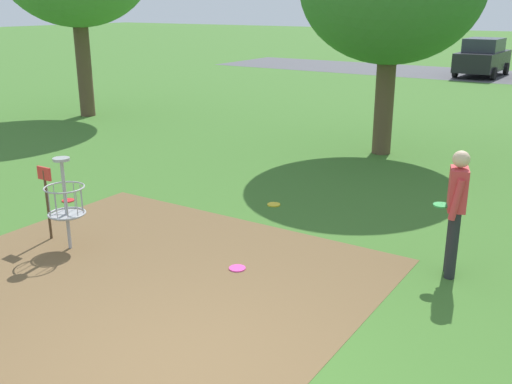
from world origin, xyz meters
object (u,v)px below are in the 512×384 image
Objects in this scene: disc_golf_basket at (63,199)px; frisbee_near_basket at (274,205)px; frisbee_by_tee at (68,200)px; frisbee_mid_grass at (237,268)px; player_throwing at (456,206)px; parked_car_leftmost at (483,57)px.

disc_golf_basket is 5.83× the size of frisbee_near_basket.
frisbee_near_basket is (1.60, 3.31, -0.74)m from disc_golf_basket.
frisbee_mid_grass is at bearing -9.48° from frisbee_by_tee.
player_throwing reaches higher than disc_golf_basket.
player_throwing is (5.05, 2.15, 0.21)m from disc_golf_basket.
frisbee_by_tee is (-1.72, 1.46, -0.74)m from disc_golf_basket.
frisbee_by_tee is (-6.76, -0.70, -0.96)m from player_throwing.
frisbee_mid_grass is at bearing -69.47° from frisbee_near_basket.
player_throwing reaches higher than frisbee_mid_grass.
parked_car_leftmost reaches higher than disc_golf_basket.
frisbee_mid_grass is at bearing -150.41° from player_throwing.
disc_golf_basket is 2.77m from frisbee_mid_grass.
frisbee_near_basket is 3.80m from frisbee_by_tee.
frisbee_by_tee is at bearing -150.76° from frisbee_near_basket.
parked_car_leftmost is (-4.91, 23.60, -0.05)m from player_throwing.
disc_golf_basket reaches higher than frisbee_mid_grass.
frisbee_mid_grass is (4.28, -0.71, 0.00)m from frisbee_by_tee.
frisbee_by_tee is (-3.32, -1.86, 0.00)m from frisbee_near_basket.
frisbee_near_basket is at bearing 161.43° from player_throwing.
player_throwing is at bearing 23.11° from disc_golf_basket.
frisbee_near_basket is at bearing -86.28° from parked_car_leftmost.
parked_car_leftmost is (0.14, 25.75, 0.17)m from disc_golf_basket.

